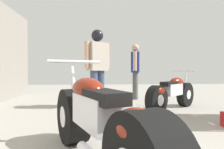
{
  "coord_description": "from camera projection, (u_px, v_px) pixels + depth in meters",
  "views": [
    {
      "loc": [
        -0.37,
        -0.18,
        0.86
      ],
      "look_at": [
        -0.09,
        3.38,
        0.79
      ],
      "focal_mm": 33.05,
      "sensor_mm": 36.0,
      "label": 1
    }
  ],
  "objects": [
    {
      "name": "motorcycle_maroon_cruiser",
      "position": [
        98.0,
        124.0,
        1.76
      ],
      "size": [
        1.04,
        2.03,
        0.98
      ],
      "color": "black",
      "rests_on": "ground_plane"
    },
    {
      "name": "mechanic_in_blue",
      "position": [
        135.0,
        68.0,
        6.22
      ],
      "size": [
        0.34,
        0.67,
        1.66
      ],
      "color": "#4C4C4C",
      "rests_on": "ground_plane"
    },
    {
      "name": "ground_plane",
      "position": [
        116.0,
        116.0,
        3.89
      ],
      "size": [
        17.64,
        17.64,
        0.0
      ],
      "primitive_type": "plane",
      "color": "#9E998E"
    },
    {
      "name": "mechanic_with_helmet",
      "position": [
        97.0,
        61.0,
        4.81
      ],
      "size": [
        0.63,
        0.53,
        1.81
      ],
      "color": "#384766",
      "rests_on": "ground_plane"
    },
    {
      "name": "motorcycle_black_naked",
      "position": [
        171.0,
        93.0,
        4.46
      ],
      "size": [
        1.5,
        1.37,
        0.87
      ],
      "color": "black",
      "rests_on": "ground_plane"
    }
  ]
}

